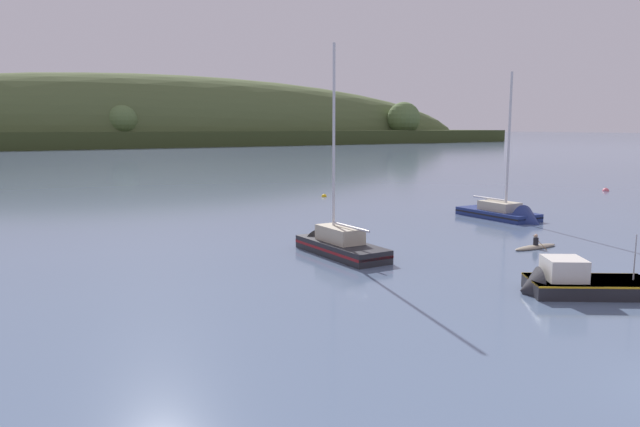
% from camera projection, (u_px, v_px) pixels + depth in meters
% --- Properties ---
extents(far_shoreline_hill, '(406.18, 80.36, 57.82)m').
position_uv_depth(far_shoreline_hill, '(164.00, 144.00, 245.91)').
color(far_shoreline_hill, '#35401E').
rests_on(far_shoreline_hill, ground).
extents(sailboat_near_mooring, '(2.55, 7.91, 13.46)m').
position_uv_depth(sailboat_near_mooring, '(334.00, 248.00, 35.85)').
color(sailboat_near_mooring, '#232328').
rests_on(sailboat_near_mooring, ground).
extents(sailboat_outer_reach, '(2.96, 7.88, 13.34)m').
position_uv_depth(sailboat_outer_reach, '(507.00, 217.00, 48.79)').
color(sailboat_outer_reach, navy).
rests_on(sailboat_outer_reach, ground).
extents(fishing_boat_moored, '(6.23, 5.10, 3.77)m').
position_uv_depth(fishing_boat_moored, '(575.00, 288.00, 27.00)').
color(fishing_boat_moored, '#232328').
rests_on(fishing_boat_moored, ground).
extents(canoe_with_paddler, '(3.56, 1.30, 1.02)m').
position_uv_depth(canoe_with_paddler, '(536.00, 247.00, 37.23)').
color(canoe_with_paddler, gray).
rests_on(canoe_with_paddler, ground).
extents(mooring_buoy_foreground, '(0.58, 0.58, 0.66)m').
position_uv_depth(mooring_buoy_foreground, '(324.00, 197.00, 64.77)').
color(mooring_buoy_foreground, yellow).
rests_on(mooring_buoy_foreground, ground).
extents(mooring_buoy_off_fishing_boat, '(0.76, 0.76, 0.84)m').
position_uv_depth(mooring_buoy_off_fishing_boat, '(606.00, 191.00, 70.37)').
color(mooring_buoy_off_fishing_boat, '#E06675').
rests_on(mooring_buoy_off_fishing_boat, ground).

